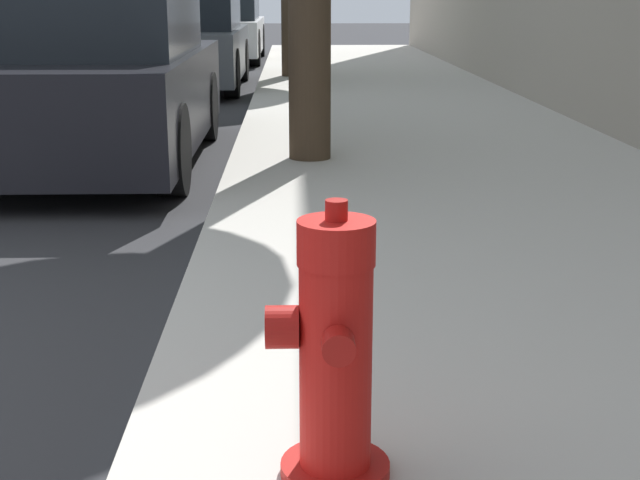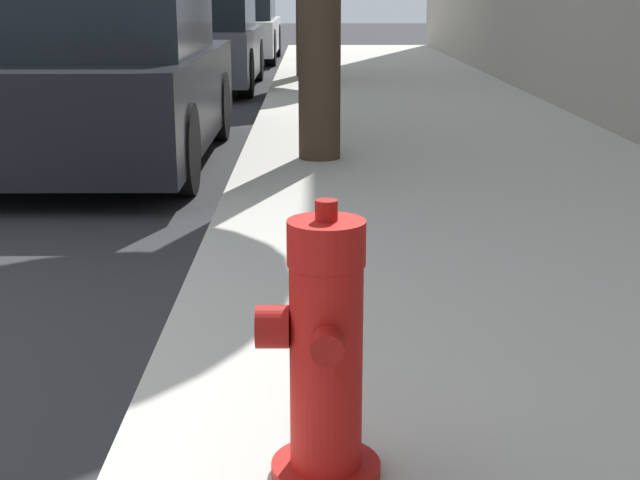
{
  "view_description": "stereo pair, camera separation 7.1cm",
  "coord_description": "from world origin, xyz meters",
  "px_view_note": "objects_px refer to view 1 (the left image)",
  "views": [
    {
      "loc": [
        2.55,
        -2.52,
        1.41
      ],
      "look_at": [
        2.65,
        0.85,
        0.47
      ],
      "focal_mm": 50.0,
      "sensor_mm": 36.0,
      "label": 1
    },
    {
      "loc": [
        2.62,
        -2.52,
        1.41
      ],
      "look_at": [
        2.65,
        0.85,
        0.47
      ],
      "focal_mm": 50.0,
      "sensor_mm": 36.0,
      "label": 2
    }
  ],
  "objects_px": {
    "parked_car_near": "(92,82)",
    "parked_car_far": "(217,27)",
    "parked_car_mid": "(185,43)",
    "fire_hydrant": "(334,355)"
  },
  "relations": [
    {
      "from": "parked_car_far",
      "to": "fire_hydrant",
      "type": "bearing_deg",
      "value": -84.35
    },
    {
      "from": "parked_car_near",
      "to": "parked_car_far",
      "type": "relative_size",
      "value": 0.92
    },
    {
      "from": "fire_hydrant",
      "to": "parked_car_mid",
      "type": "relative_size",
      "value": 0.19
    },
    {
      "from": "fire_hydrant",
      "to": "parked_car_near",
      "type": "height_order",
      "value": "parked_car_near"
    },
    {
      "from": "fire_hydrant",
      "to": "parked_car_mid",
      "type": "xyz_separation_m",
      "value": [
        -1.7,
        11.41,
        0.19
      ]
    },
    {
      "from": "parked_car_mid",
      "to": "parked_car_far",
      "type": "relative_size",
      "value": 0.92
    },
    {
      "from": "parked_car_mid",
      "to": "parked_car_far",
      "type": "bearing_deg",
      "value": 89.76
    },
    {
      "from": "parked_car_far",
      "to": "parked_car_mid",
      "type": "bearing_deg",
      "value": -90.24
    },
    {
      "from": "parked_car_mid",
      "to": "fire_hydrant",
      "type": "bearing_deg",
      "value": -81.51
    },
    {
      "from": "fire_hydrant",
      "to": "parked_car_near",
      "type": "bearing_deg",
      "value": 108.38
    }
  ]
}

